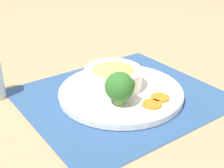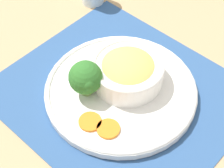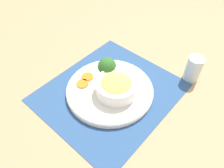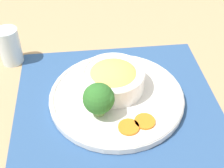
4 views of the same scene
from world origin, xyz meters
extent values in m
plane|color=tan|center=(0.00, 0.00, 0.00)|extent=(4.00, 4.00, 0.00)
cube|color=#2D5184|center=(0.00, 0.00, 0.00)|extent=(0.53, 0.48, 0.00)
cylinder|color=white|center=(0.00, 0.00, 0.01)|extent=(0.33, 0.33, 0.02)
torus|color=white|center=(0.00, 0.00, 0.02)|extent=(0.33, 0.33, 0.01)
cylinder|color=white|center=(0.01, -0.03, 0.04)|extent=(0.15, 0.15, 0.05)
torus|color=white|center=(0.01, -0.03, 0.07)|extent=(0.15, 0.15, 0.01)
ellipsoid|color=#E0B75B|center=(0.01, -0.03, 0.06)|extent=(0.13, 0.13, 0.05)
cylinder|color=#759E51|center=(0.04, 0.06, 0.03)|extent=(0.02, 0.02, 0.02)
sphere|color=#2D6B28|center=(0.04, 0.06, 0.07)|extent=(0.07, 0.07, 0.07)
sphere|color=#2D6B28|center=(0.02, 0.07, 0.07)|extent=(0.03, 0.03, 0.03)
sphere|color=#2D6B28|center=(0.06, 0.05, 0.07)|extent=(0.03, 0.03, 0.03)
cylinder|color=orange|center=(-0.02, 0.10, 0.02)|extent=(0.05, 0.05, 0.01)
cylinder|color=orange|center=(-0.06, 0.09, 0.02)|extent=(0.05, 0.05, 0.01)
cylinder|color=silver|center=(0.29, -0.17, 0.05)|extent=(0.06, 0.06, 0.10)
cylinder|color=silver|center=(0.29, -0.17, 0.03)|extent=(0.05, 0.05, 0.06)
camera|label=1|loc=(0.39, 0.61, 0.40)|focal=50.00mm
camera|label=2|loc=(-0.36, 0.36, 0.64)|focal=60.00mm
camera|label=3|loc=(-0.36, -0.40, 0.64)|focal=35.00mm
camera|label=4|loc=(0.02, 0.55, 0.54)|focal=50.00mm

